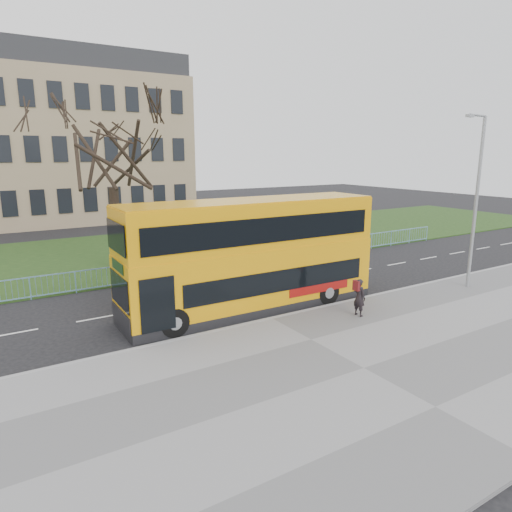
{
  "coord_description": "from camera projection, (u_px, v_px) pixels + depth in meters",
  "views": [
    {
      "loc": [
        -9.78,
        -16.11,
        6.68
      ],
      "look_at": [
        0.84,
        1.0,
        2.12
      ],
      "focal_mm": 32.0,
      "sensor_mm": 36.0,
      "label": 1
    }
  ],
  "objects": [
    {
      "name": "ground",
      "position": [
        252.0,
        310.0,
        19.86
      ],
      "size": [
        120.0,
        120.0,
        0.0
      ],
      "primitive_type": "plane",
      "color": "black",
      "rests_on": "ground"
    },
    {
      "name": "pavement",
      "position": [
        364.0,
        370.0,
        14.25
      ],
      "size": [
        80.0,
        10.5,
        0.12
      ],
      "primitive_type": "cube",
      "color": "slate",
      "rests_on": "ground"
    },
    {
      "name": "kerb",
      "position": [
        271.0,
        319.0,
        18.56
      ],
      "size": [
        80.0,
        0.2,
        0.14
      ],
      "primitive_type": "cube",
      "color": "gray",
      "rests_on": "ground"
    },
    {
      "name": "grass_verge",
      "position": [
        145.0,
        251.0,
        31.7
      ],
      "size": [
        80.0,
        15.4,
        0.08
      ],
      "primitive_type": "cube",
      "color": "#183413",
      "rests_on": "ground"
    },
    {
      "name": "guard_railing",
      "position": [
        190.0,
        266.0,
        25.2
      ],
      "size": [
        40.0,
        0.12,
        1.1
      ],
      "primitive_type": null,
      "color": "#7BB4DC",
      "rests_on": "ground"
    },
    {
      "name": "bare_tree",
      "position": [
        112.0,
        171.0,
        25.34
      ],
      "size": [
        7.86,
        7.86,
        11.23
      ],
      "primitive_type": null,
      "color": "black",
      "rests_on": "grass_verge"
    },
    {
      "name": "civic_building",
      "position": [
        23.0,
        150.0,
        44.74
      ],
      "size": [
        30.0,
        15.0,
        14.0
      ],
      "primitive_type": "cube",
      "color": "#8F7A5B",
      "rests_on": "ground"
    },
    {
      "name": "yellow_bus",
      "position": [
        251.0,
        253.0,
        19.42
      ],
      "size": [
        11.29,
        2.87,
        4.71
      ],
      "rotation": [
        0.0,
        0.0,
        -0.01
      ],
      "color": "orange",
      "rests_on": "ground"
    },
    {
      "name": "pedestrian",
      "position": [
        359.0,
        297.0,
        18.66
      ],
      "size": [
        0.42,
        0.6,
        1.56
      ],
      "primitive_type": "imported",
      "rotation": [
        0.0,
        0.0,
        1.66
      ],
      "color": "black",
      "rests_on": "pavement"
    },
    {
      "name": "street_lamp",
      "position": [
        476.0,
        196.0,
        21.88
      ],
      "size": [
        1.75,
        0.38,
        8.27
      ],
      "rotation": [
        0.0,
        0.0,
        0.12
      ],
      "color": "#92969A",
      "rests_on": "pavement"
    }
  ]
}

